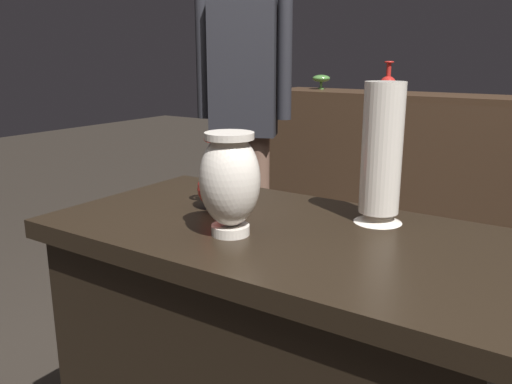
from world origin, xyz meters
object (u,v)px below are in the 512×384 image
Objects in this scene: vase_left_accent at (217,184)px; shelf_vase_far_left at (321,79)px; vase_centerpiece at (230,180)px; visitor_near_left at (244,102)px; shelf_vase_left at (388,83)px; vase_tall_behind at (382,156)px.

shelf_vase_far_left is at bearing 109.85° from vase_left_accent.
shelf_vase_far_left reaches higher than vase_centerpiece.
shelf_vase_far_left is 0.07× the size of visitor_near_left.
shelf_vase_left is at bearing -132.53° from visitor_near_left.
vase_centerpiece is at bearing -78.84° from shelf_vase_left.
vase_centerpiece is at bearing 98.64° from visitor_near_left.
visitor_near_left is at bearing 139.71° from vase_tall_behind.
vase_left_accent is 1.68× the size of shelf_vase_far_left.
vase_left_accent is at bearing 135.40° from vase_centerpiece.
vase_left_accent is 2.11m from shelf_vase_left.
shelf_vase_far_left is (-0.80, 2.20, 0.19)m from vase_left_accent.
shelf_vase_far_left is (-1.23, 2.08, 0.09)m from vase_tall_behind.
vase_centerpiece is 0.15× the size of visitor_near_left.
vase_tall_behind is 2.95× the size of shelf_vase_far_left.
vase_centerpiece is 1.42m from visitor_near_left.
shelf_vase_far_left is at bearing -106.38° from visitor_near_left.
visitor_near_left is (-0.62, 1.01, 0.13)m from vase_left_accent.
shelf_vase_left reaches higher than vase_centerpiece.
shelf_vase_left is at bearing 97.53° from vase_left_accent.
vase_left_accent is (-0.17, 0.17, -0.07)m from vase_centerpiece.
vase_tall_behind is 1.86× the size of shelf_vase_left.
vase_left_accent is 0.12× the size of visitor_near_left.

